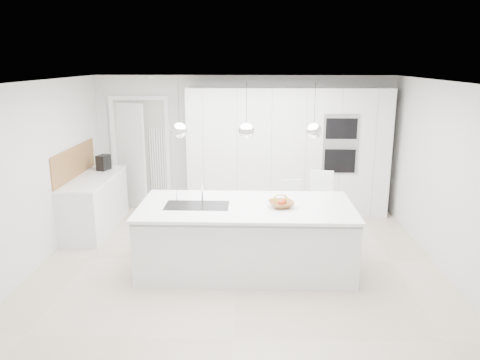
{
  "coord_description": "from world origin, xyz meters",
  "views": [
    {
      "loc": [
        0.21,
        -6.17,
        2.76
      ],
      "look_at": [
        0.0,
        0.3,
        1.1
      ],
      "focal_mm": 35.0,
      "sensor_mm": 36.0,
      "label": 1
    }
  ],
  "objects_px": {
    "island_base": "(246,239)",
    "fruit_bowl": "(281,204)",
    "bar_stool_right": "(322,209)",
    "bar_stool_left": "(291,212)",
    "espresso_machine": "(103,163)"
  },
  "relations": [
    {
      "from": "fruit_bowl",
      "to": "espresso_machine",
      "type": "distance_m",
      "value": 3.62
    },
    {
      "from": "island_base",
      "to": "bar_stool_left",
      "type": "bearing_deg",
      "value": 56.18
    },
    {
      "from": "espresso_machine",
      "to": "island_base",
      "type": "bearing_deg",
      "value": -23.28
    },
    {
      "from": "fruit_bowl",
      "to": "bar_stool_right",
      "type": "relative_size",
      "value": 0.29
    },
    {
      "from": "island_base",
      "to": "espresso_machine",
      "type": "bearing_deg",
      "value": 141.48
    },
    {
      "from": "fruit_bowl",
      "to": "espresso_machine",
      "type": "xyz_separation_m",
      "value": [
        -2.99,
        2.04,
        0.09
      ]
    },
    {
      "from": "island_base",
      "to": "fruit_bowl",
      "type": "relative_size",
      "value": 8.51
    },
    {
      "from": "fruit_bowl",
      "to": "bar_stool_right",
      "type": "bearing_deg",
      "value": 55.96
    },
    {
      "from": "island_base",
      "to": "bar_stool_right",
      "type": "distance_m",
      "value": 1.51
    },
    {
      "from": "island_base",
      "to": "espresso_machine",
      "type": "relative_size",
      "value": 10.57
    },
    {
      "from": "fruit_bowl",
      "to": "bar_stool_left",
      "type": "bearing_deg",
      "value": 78.3
    },
    {
      "from": "island_base",
      "to": "bar_stool_right",
      "type": "height_order",
      "value": "bar_stool_right"
    },
    {
      "from": "bar_stool_right",
      "to": "bar_stool_left",
      "type": "bearing_deg",
      "value": -170.95
    },
    {
      "from": "bar_stool_left",
      "to": "bar_stool_right",
      "type": "xyz_separation_m",
      "value": [
        0.47,
        -0.03,
        0.07
      ]
    },
    {
      "from": "island_base",
      "to": "espresso_machine",
      "type": "xyz_separation_m",
      "value": [
        -2.53,
        2.01,
        0.6
      ]
    }
  ]
}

